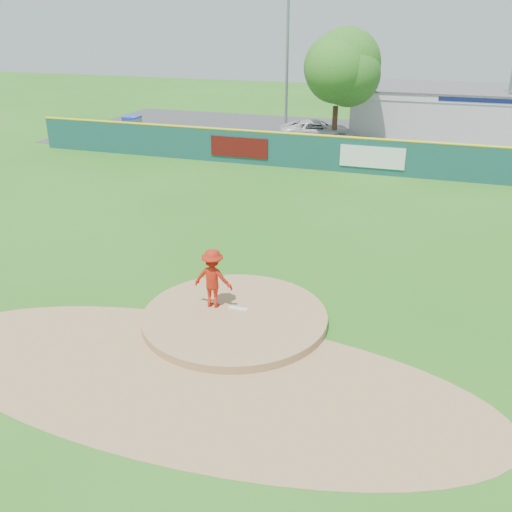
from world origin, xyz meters
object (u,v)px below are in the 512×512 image
(deciduous_tree, at_px, (337,76))
(pitcher, at_px, (213,278))
(playground_slide, at_px, (132,128))
(light_pole_left, at_px, (287,49))
(van, at_px, (317,131))
(pool_building_grp, at_px, (459,110))

(deciduous_tree, bearing_deg, pitcher, -87.19)
(playground_slide, height_order, light_pole_left, light_pole_left)
(pitcher, height_order, playground_slide, pitcher)
(deciduous_tree, height_order, light_pole_left, light_pole_left)
(pitcher, relative_size, van, 0.34)
(playground_slide, height_order, deciduous_tree, deciduous_tree)
(pitcher, xyz_separation_m, pool_building_grp, (6.79, 31.71, 0.49))
(pool_building_grp, relative_size, playground_slide, 5.03)
(playground_slide, bearing_deg, van, 15.66)
(deciduous_tree, relative_size, light_pole_left, 0.67)
(playground_slide, bearing_deg, pool_building_grp, 24.52)
(deciduous_tree, xyz_separation_m, light_pole_left, (-4.00, 2.00, 1.50))
(playground_slide, distance_m, deciduous_tree, 14.74)
(van, relative_size, playground_slide, 1.76)
(pool_building_grp, xyz_separation_m, light_pole_left, (-12.00, -4.99, 4.39))
(van, xyz_separation_m, playground_slide, (-12.66, -3.55, 0.08))
(pitcher, relative_size, light_pole_left, 0.17)
(deciduous_tree, distance_m, light_pole_left, 4.72)
(pitcher, bearing_deg, playground_slide, -56.67)
(pitcher, distance_m, van, 25.37)
(pitcher, relative_size, deciduous_tree, 0.25)
(deciduous_tree, bearing_deg, van, 157.43)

